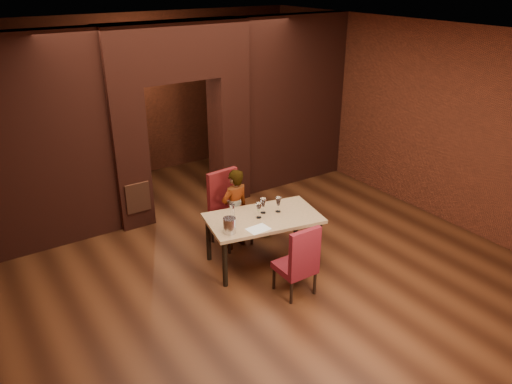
# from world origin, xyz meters

# --- Properties ---
(floor) EXTENTS (8.00, 8.00, 0.00)m
(floor) POSITION_xyz_m (0.00, 0.00, 0.00)
(floor) COLOR #4B2512
(floor) RESTS_ON ground
(ceiling) EXTENTS (7.00, 8.00, 0.04)m
(ceiling) POSITION_xyz_m (0.00, 0.00, 3.20)
(ceiling) COLOR silver
(ceiling) RESTS_ON ground
(wall_back) EXTENTS (7.00, 0.04, 3.20)m
(wall_back) POSITION_xyz_m (0.00, 4.00, 1.60)
(wall_back) COLOR maroon
(wall_back) RESTS_ON ground
(wall_right) EXTENTS (0.04, 8.00, 3.20)m
(wall_right) POSITION_xyz_m (3.50, 0.00, 1.60)
(wall_right) COLOR maroon
(wall_right) RESTS_ON ground
(pillar_left) EXTENTS (0.55, 0.55, 2.30)m
(pillar_left) POSITION_xyz_m (-0.95, 2.00, 1.15)
(pillar_left) COLOR maroon
(pillar_left) RESTS_ON ground
(pillar_right) EXTENTS (0.55, 0.55, 2.30)m
(pillar_right) POSITION_xyz_m (0.95, 2.00, 1.15)
(pillar_right) COLOR maroon
(pillar_right) RESTS_ON ground
(lintel) EXTENTS (2.45, 0.55, 0.90)m
(lintel) POSITION_xyz_m (0.00, 2.00, 2.75)
(lintel) COLOR maroon
(lintel) RESTS_ON ground
(wing_wall_left) EXTENTS (2.28, 0.35, 3.20)m
(wing_wall_left) POSITION_xyz_m (-2.36, 2.00, 1.60)
(wing_wall_left) COLOR maroon
(wing_wall_left) RESTS_ON ground
(wing_wall_right) EXTENTS (2.28, 0.35, 3.20)m
(wing_wall_right) POSITION_xyz_m (2.36, 2.00, 1.60)
(wing_wall_right) COLOR maroon
(wing_wall_right) RESTS_ON ground
(vent_panel) EXTENTS (0.40, 0.03, 0.50)m
(vent_panel) POSITION_xyz_m (-0.95, 1.71, 0.55)
(vent_panel) COLOR brown
(vent_panel) RESTS_ON ground
(rear_door) EXTENTS (0.90, 0.08, 2.10)m
(rear_door) POSITION_xyz_m (-0.40, 3.94, 1.05)
(rear_door) COLOR black
(rear_door) RESTS_ON ground
(rear_door_frame) EXTENTS (1.02, 0.04, 2.22)m
(rear_door_frame) POSITION_xyz_m (-0.40, 3.90, 1.05)
(rear_door_frame) COLOR black
(rear_door_frame) RESTS_ON ground
(dining_table) EXTENTS (1.72, 1.18, 0.74)m
(dining_table) POSITION_xyz_m (0.15, -0.28, 0.37)
(dining_table) COLOR tan
(dining_table) RESTS_ON ground
(chair_far) EXTENTS (0.57, 0.57, 1.15)m
(chair_far) POSITION_xyz_m (0.06, 0.44, 0.58)
(chair_far) COLOR maroon
(chair_far) RESTS_ON ground
(chair_near) EXTENTS (0.46, 0.46, 1.01)m
(chair_near) POSITION_xyz_m (0.08, -1.12, 0.50)
(chair_near) COLOR maroon
(chair_near) RESTS_ON ground
(person_seated) EXTENTS (0.50, 0.35, 1.28)m
(person_seated) POSITION_xyz_m (0.05, 0.32, 0.64)
(person_seated) COLOR beige
(person_seated) RESTS_ON ground
(wine_glass_a) EXTENTS (0.09, 0.09, 0.23)m
(wine_glass_a) POSITION_xyz_m (0.08, -0.27, 0.85)
(wine_glass_a) COLOR white
(wine_glass_a) RESTS_ON dining_table
(wine_glass_b) EXTENTS (0.09, 0.09, 0.23)m
(wine_glass_b) POSITION_xyz_m (0.22, -0.18, 0.85)
(wine_glass_b) COLOR white
(wine_glass_b) RESTS_ON dining_table
(wine_glass_c) EXTENTS (0.09, 0.09, 0.23)m
(wine_glass_c) POSITION_xyz_m (0.42, -0.27, 0.85)
(wine_glass_c) COLOR silver
(wine_glass_c) RESTS_ON dining_table
(tasting_sheet) EXTENTS (0.31, 0.23, 0.00)m
(tasting_sheet) POSITION_xyz_m (-0.11, -0.55, 0.74)
(tasting_sheet) COLOR white
(tasting_sheet) RESTS_ON dining_table
(wine_bucket) EXTENTS (0.17, 0.17, 0.21)m
(wine_bucket) POSITION_xyz_m (-0.48, -0.41, 0.85)
(wine_bucket) COLOR #B7B6BD
(wine_bucket) RESTS_ON dining_table
(water_bottle) EXTENTS (0.07, 0.07, 0.29)m
(water_bottle) POSITION_xyz_m (-0.29, -0.18, 0.89)
(water_bottle) COLOR white
(water_bottle) RESTS_ON dining_table
(potted_plant) EXTENTS (0.51, 0.50, 0.43)m
(potted_plant) POSITION_xyz_m (0.65, 0.41, 0.21)
(potted_plant) COLOR #2B6C25
(potted_plant) RESTS_ON ground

